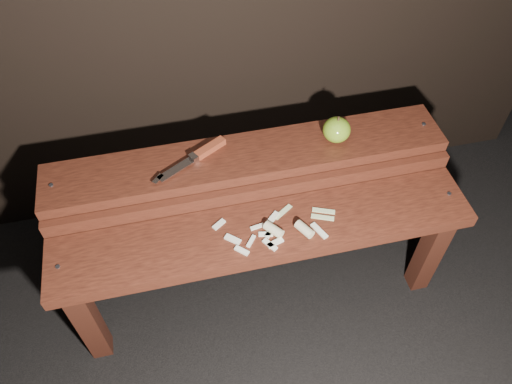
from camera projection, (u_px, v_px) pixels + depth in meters
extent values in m
plane|color=black|center=(260.00, 287.00, 1.74)|extent=(60.00, 60.00, 0.00)
cube|color=#32150C|center=(88.00, 321.00, 1.46)|extent=(0.06, 0.06, 0.38)
cube|color=#32150C|center=(430.00, 252.00, 1.61)|extent=(0.06, 0.06, 0.38)
cube|color=#421A0F|center=(265.00, 232.00, 1.41)|extent=(1.20, 0.20, 0.04)
cylinder|color=slate|center=(58.00, 267.00, 1.31)|extent=(0.01, 0.01, 0.00)
cylinder|color=slate|center=(449.00, 194.00, 1.47)|extent=(0.01, 0.01, 0.00)
cube|color=#32150C|center=(84.00, 232.00, 1.61)|extent=(0.06, 0.06, 0.46)
cube|color=#32150C|center=(395.00, 176.00, 1.77)|extent=(0.06, 0.06, 0.46)
cube|color=#421A0F|center=(256.00, 193.00, 1.45)|extent=(1.20, 0.02, 0.05)
cube|color=#421A0F|center=(248.00, 158.00, 1.48)|extent=(1.20, 0.18, 0.04)
cylinder|color=slate|center=(51.00, 185.00, 1.39)|extent=(0.01, 0.01, 0.00)
cylinder|color=slate|center=(424.00, 124.00, 1.55)|extent=(0.01, 0.01, 0.00)
ellipsoid|color=olive|center=(337.00, 130.00, 1.48)|extent=(0.08, 0.08, 0.08)
cylinder|color=#382314|center=(338.00, 119.00, 1.44)|extent=(0.01, 0.01, 0.01)
cube|color=maroon|center=(210.00, 148.00, 1.47)|extent=(0.10, 0.07, 0.02)
cube|color=silver|center=(194.00, 158.00, 1.44)|extent=(0.03, 0.03, 0.02)
cube|color=silver|center=(175.00, 170.00, 1.41)|extent=(0.11, 0.08, 0.00)
cube|color=silver|center=(158.00, 179.00, 1.39)|extent=(0.04, 0.04, 0.00)
cube|color=beige|center=(319.00, 231.00, 1.38)|extent=(0.04, 0.06, 0.01)
cube|color=beige|center=(272.00, 218.00, 1.41)|extent=(0.05, 0.05, 0.01)
cube|color=beige|center=(266.00, 234.00, 1.37)|extent=(0.04, 0.02, 0.01)
cube|color=beige|center=(242.00, 251.00, 1.34)|extent=(0.04, 0.04, 0.01)
cube|color=beige|center=(219.00, 224.00, 1.40)|extent=(0.04, 0.04, 0.01)
cube|color=beige|center=(257.00, 227.00, 1.39)|extent=(0.04, 0.02, 0.01)
cube|color=beige|center=(270.00, 245.00, 1.35)|extent=(0.04, 0.05, 0.01)
cube|color=beige|center=(275.00, 243.00, 1.36)|extent=(0.05, 0.03, 0.01)
cube|color=beige|center=(251.00, 241.00, 1.36)|extent=(0.03, 0.04, 0.01)
cube|color=beige|center=(270.00, 232.00, 1.38)|extent=(0.04, 0.04, 0.01)
cube|color=beige|center=(233.00, 239.00, 1.36)|extent=(0.05, 0.04, 0.01)
cylinder|color=#C9BB8C|center=(274.00, 230.00, 1.37)|extent=(0.05, 0.06, 0.03)
cylinder|color=#C9BB8C|center=(304.00, 229.00, 1.37)|extent=(0.05, 0.06, 0.03)
cube|color=#BCC988|center=(283.00, 212.00, 1.42)|extent=(0.06, 0.05, 0.00)
cube|color=#BCC988|center=(324.00, 211.00, 1.43)|extent=(0.07, 0.04, 0.00)
cube|color=#BCC988|center=(323.00, 217.00, 1.41)|extent=(0.07, 0.04, 0.00)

